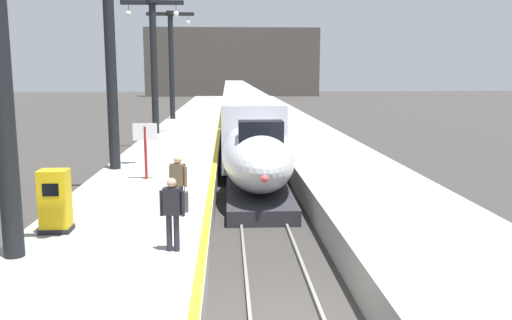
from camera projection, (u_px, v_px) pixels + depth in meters
platform_left at (184, 142)px, 35.05m from camera, size 4.80×110.00×1.05m
platform_right at (306, 141)px, 35.48m from camera, size 4.80×110.00×1.05m
platform_left_safety_stripe at (218, 134)px, 35.09m from camera, size 0.20×107.80×0.01m
rail_main_left at (234, 143)px, 38.01m from camera, size 0.08×110.00×0.12m
rail_main_right at (255, 143)px, 38.09m from camera, size 0.08×110.00×0.12m
highspeed_train_main at (239, 103)px, 53.85m from camera, size 2.92×76.27×3.60m
station_column_mid at (110, 36)px, 21.55m from camera, size 4.00×0.68×9.00m
station_column_far at (154, 53)px, 34.48m from camera, size 4.00×0.68×8.62m
station_column_distant at (171, 55)px, 45.40m from camera, size 4.00×0.68×9.06m
passenger_near_edge at (178, 180)px, 15.10m from camera, size 0.52×0.37×1.69m
passenger_mid_platform at (172, 209)px, 11.99m from camera, size 0.56×0.27×1.69m
rolling_suitcase at (181, 202)px, 15.49m from camera, size 0.40×0.22×0.98m
ticket_machine_yellow at (55, 203)px, 13.49m from camera, size 0.76×0.62×1.60m
departure_info_board at (145, 140)px, 20.05m from camera, size 0.90×0.10×2.12m
terminus_back_wall at (233, 62)px, 110.31m from camera, size 36.00×2.00×14.00m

